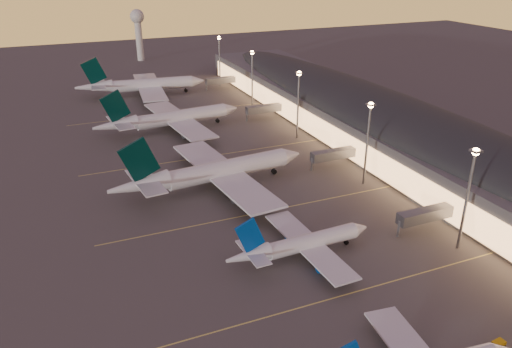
{
  "coord_description": "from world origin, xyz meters",
  "views": [
    {
      "loc": [
        -49.02,
        -75.9,
        65.41
      ],
      "look_at": [
        2.0,
        45.0,
        7.0
      ],
      "focal_mm": 35.0,
      "sensor_mm": 36.0,
      "label": 1
    }
  ],
  "objects_px": {
    "baggage_tug_b": "(497,345)",
    "airliner_narrow_north": "(301,244)",
    "airliner_wide_mid": "(170,119)",
    "airliner_wide_near": "(212,172)",
    "airliner_wide_far": "(142,85)",
    "radar_tower": "(138,26)"
  },
  "relations": [
    {
      "from": "airliner_wide_mid",
      "to": "radar_tower",
      "type": "height_order",
      "value": "radar_tower"
    },
    {
      "from": "radar_tower",
      "to": "baggage_tug_b",
      "type": "bearing_deg",
      "value": -88.35
    },
    {
      "from": "airliner_wide_near",
      "to": "airliner_wide_mid",
      "type": "bearing_deg",
      "value": 82.71
    },
    {
      "from": "airliner_wide_near",
      "to": "airliner_wide_far",
      "type": "relative_size",
      "value": 0.99
    },
    {
      "from": "airliner_wide_near",
      "to": "airliner_wide_far",
      "type": "bearing_deg",
      "value": 83.18
    },
    {
      "from": "airliner_wide_near",
      "to": "radar_tower",
      "type": "relative_size",
      "value": 1.92
    },
    {
      "from": "airliner_narrow_north",
      "to": "airliner_wide_mid",
      "type": "height_order",
      "value": "airliner_wide_mid"
    },
    {
      "from": "airliner_wide_near",
      "to": "airliner_wide_far",
      "type": "height_order",
      "value": "airliner_wide_far"
    },
    {
      "from": "airliner_narrow_north",
      "to": "airliner_wide_mid",
      "type": "distance_m",
      "value": 101.29
    },
    {
      "from": "radar_tower",
      "to": "airliner_wide_near",
      "type": "bearing_deg",
      "value": -95.0
    },
    {
      "from": "baggage_tug_b",
      "to": "airliner_wide_near",
      "type": "bearing_deg",
      "value": 101.47
    },
    {
      "from": "airliner_wide_near",
      "to": "radar_tower",
      "type": "xyz_separation_m",
      "value": [
        17.94,
        204.96,
        16.74
      ]
    },
    {
      "from": "baggage_tug_b",
      "to": "airliner_narrow_north",
      "type": "bearing_deg",
      "value": 109.71
    },
    {
      "from": "airliner_wide_far",
      "to": "baggage_tug_b",
      "type": "relative_size",
      "value": 16.86
    },
    {
      "from": "airliner_wide_near",
      "to": "airliner_wide_mid",
      "type": "relative_size",
      "value": 1.04
    },
    {
      "from": "airliner_wide_far",
      "to": "radar_tower",
      "type": "xyz_separation_m",
      "value": [
        16.46,
        89.21,
        16.69
      ]
    },
    {
      "from": "airliner_wide_near",
      "to": "radar_tower",
      "type": "bearing_deg",
      "value": 78.91
    },
    {
      "from": "airliner_narrow_north",
      "to": "radar_tower",
      "type": "distance_m",
      "value": 249.55
    },
    {
      "from": "airliner_wide_near",
      "to": "airliner_narrow_north",
      "type": "bearing_deg",
      "value": -86.93
    },
    {
      "from": "airliner_wide_near",
      "to": "airliner_wide_mid",
      "type": "distance_m",
      "value": 57.45
    },
    {
      "from": "airliner_wide_far",
      "to": "baggage_tug_b",
      "type": "height_order",
      "value": "airliner_wide_far"
    },
    {
      "from": "baggage_tug_b",
      "to": "airliner_wide_mid",
      "type": "bearing_deg",
      "value": 94.11
    }
  ]
}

